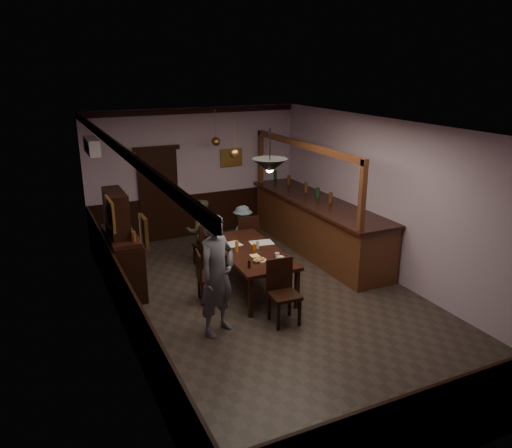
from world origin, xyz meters
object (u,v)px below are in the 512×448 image
sideboard (122,252)px  pendant_brass_mid (234,153)px  chair_near (282,288)px  chair_side (205,275)px  person_seated_left (202,231)px  chair_far_right (247,236)px  coffee_cup (277,255)px  soda_can (254,248)px  pendant_brass_far (216,142)px  person_seated_right (243,231)px  pendant_iron (270,166)px  bar_counter (317,225)px  chair_far_left (207,243)px  dining_table (251,253)px  person_standing (217,275)px

sideboard → pendant_brass_mid: (2.31, 0.29, 1.55)m
chair_near → chair_side: size_ratio=1.13×
person_seated_left → chair_far_right: bearing=171.0°
coffee_cup → soda_can: bearing=118.8°
pendant_brass_far → person_seated_right: bearing=-84.1°
person_seated_left → pendant_brass_mid: (0.58, -0.40, 1.63)m
person_seated_left → pendant_iron: 2.97m
chair_side → soda_can: 1.02m
chair_far_right → sideboard: (-2.61, -0.37, 0.20)m
person_seated_right → pendant_brass_far: 2.10m
coffee_cup → bar_counter: bearing=44.0°
chair_far_left → bar_counter: (2.47, -0.20, 0.10)m
dining_table → chair_far_left: size_ratio=2.40×
chair_far_left → person_seated_right: bearing=-171.8°
chair_far_left → chair_side: size_ratio=1.02×
person_standing → pendant_brass_far: 4.39m
pendant_iron → pendant_brass_mid: 1.99m
person_seated_right → pendant_iron: (-0.55, -2.33, 1.87)m
pendant_iron → pendant_brass_far: same height
pendant_iron → pendant_brass_mid: same height
chair_side → chair_far_right: bearing=-36.5°
coffee_cup → pendant_iron: (-0.29, -0.27, 1.63)m
person_seated_left → pendant_brass_mid: pendant_brass_mid is taller
chair_far_right → chair_far_left: bearing=7.7°
chair_far_right → chair_near: size_ratio=0.97×
person_standing → pendant_brass_mid: size_ratio=2.34×
soda_can → sideboard: 2.35m
dining_table → pendant_brass_mid: (0.20, 1.17, 1.61)m
person_standing → person_seated_right: (1.62, 2.73, -0.39)m
chair_side → person_standing: 1.16m
dining_table → pendant_brass_mid: 2.00m
pendant_brass_far → chair_near: bearing=-96.4°
person_seated_left → chair_near: bearing=107.5°
pendant_brass_far → chair_far_right: bearing=-86.2°
soda_can → chair_near: bearing=-94.0°
chair_far_left → chair_near: 2.63m
chair_far_right → person_seated_right: size_ratio=0.89×
chair_far_right → pendant_brass_mid: pendant_brass_mid is taller
chair_near → person_standing: (-1.05, 0.11, 0.38)m
person_seated_right → pendant_brass_mid: 1.81m
chair_far_right → coffee_cup: (-0.24, -1.78, 0.25)m
pendant_brass_far → soda_can: bearing=-97.5°
chair_side → pendant_iron: bearing=-116.8°
person_standing → pendant_iron: bearing=-8.1°
chair_side → pendant_brass_far: bearing=-16.0°
person_seated_right → sideboard: 2.72m
dining_table → soda_can: size_ratio=18.67×
soda_can → pendant_brass_mid: (0.16, 1.25, 1.49)m
person_seated_left → person_seated_right: bearing=-171.5°
person_seated_right → pendant_iron: 3.04m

